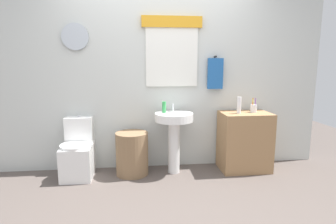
{
  "coord_description": "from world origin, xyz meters",
  "views": [
    {
      "loc": [
        -0.29,
        -2.52,
        1.39
      ],
      "look_at": [
        0.08,
        0.8,
        0.8
      ],
      "focal_mm": 29.53,
      "sensor_mm": 36.0,
      "label": 1
    }
  ],
  "objects_px": {
    "soap_bottle": "(164,107)",
    "toothbrush_cup": "(254,108)",
    "lotion_bottle": "(239,105)",
    "laundry_hamper": "(132,154)",
    "toilet": "(78,154)",
    "pedestal_sink": "(174,129)",
    "wooden_cabinet": "(244,141)"
  },
  "relations": [
    {
      "from": "toilet",
      "to": "wooden_cabinet",
      "type": "distance_m",
      "value": 2.13
    },
    {
      "from": "toilet",
      "to": "lotion_bottle",
      "type": "xyz_separation_m",
      "value": [
        2.02,
        -0.07,
        0.59
      ]
    },
    {
      "from": "toilet",
      "to": "toothbrush_cup",
      "type": "height_order",
      "value": "toothbrush_cup"
    },
    {
      "from": "soap_bottle",
      "to": "pedestal_sink",
      "type": "bearing_deg",
      "value": -22.62
    },
    {
      "from": "toilet",
      "to": "toothbrush_cup",
      "type": "bearing_deg",
      "value": -0.31
    },
    {
      "from": "toilet",
      "to": "soap_bottle",
      "type": "bearing_deg",
      "value": 0.96
    },
    {
      "from": "soap_bottle",
      "to": "lotion_bottle",
      "type": "distance_m",
      "value": 0.95
    },
    {
      "from": "soap_bottle",
      "to": "toothbrush_cup",
      "type": "bearing_deg",
      "value": -1.48
    },
    {
      "from": "soap_bottle",
      "to": "toothbrush_cup",
      "type": "xyz_separation_m",
      "value": [
        1.17,
        -0.03,
        -0.03
      ]
    },
    {
      "from": "toilet",
      "to": "soap_bottle",
      "type": "height_order",
      "value": "soap_bottle"
    },
    {
      "from": "toilet",
      "to": "soap_bottle",
      "type": "xyz_separation_m",
      "value": [
        1.08,
        0.02,
        0.56
      ]
    },
    {
      "from": "toilet",
      "to": "pedestal_sink",
      "type": "bearing_deg",
      "value": -1.53
    },
    {
      "from": "lotion_bottle",
      "to": "toothbrush_cup",
      "type": "distance_m",
      "value": 0.23
    },
    {
      "from": "pedestal_sink",
      "to": "wooden_cabinet",
      "type": "bearing_deg",
      "value": 0.0
    },
    {
      "from": "laundry_hamper",
      "to": "wooden_cabinet",
      "type": "bearing_deg",
      "value": 0.0
    },
    {
      "from": "wooden_cabinet",
      "to": "soap_bottle",
      "type": "relative_size",
      "value": 5.39
    },
    {
      "from": "laundry_hamper",
      "to": "wooden_cabinet",
      "type": "relative_size",
      "value": 0.71
    },
    {
      "from": "toothbrush_cup",
      "to": "soap_bottle",
      "type": "bearing_deg",
      "value": 178.52
    },
    {
      "from": "laundry_hamper",
      "to": "lotion_bottle",
      "type": "distance_m",
      "value": 1.48
    },
    {
      "from": "laundry_hamper",
      "to": "soap_bottle",
      "type": "relative_size",
      "value": 3.81
    },
    {
      "from": "pedestal_sink",
      "to": "wooden_cabinet",
      "type": "distance_m",
      "value": 0.95
    },
    {
      "from": "toothbrush_cup",
      "to": "pedestal_sink",
      "type": "bearing_deg",
      "value": -178.91
    },
    {
      "from": "pedestal_sink",
      "to": "lotion_bottle",
      "type": "xyz_separation_m",
      "value": [
        0.83,
        -0.04,
        0.3
      ]
    },
    {
      "from": "wooden_cabinet",
      "to": "toilet",
      "type": "bearing_deg",
      "value": 179.14
    },
    {
      "from": "toilet",
      "to": "toothbrush_cup",
      "type": "relative_size",
      "value": 4.0
    },
    {
      "from": "pedestal_sink",
      "to": "toothbrush_cup",
      "type": "bearing_deg",
      "value": 1.09
    },
    {
      "from": "lotion_bottle",
      "to": "laundry_hamper",
      "type": "bearing_deg",
      "value": 178.31
    },
    {
      "from": "toilet",
      "to": "soap_bottle",
      "type": "distance_m",
      "value": 1.22
    },
    {
      "from": "pedestal_sink",
      "to": "lotion_bottle",
      "type": "relative_size",
      "value": 3.68
    },
    {
      "from": "lotion_bottle",
      "to": "toothbrush_cup",
      "type": "bearing_deg",
      "value": 15.22
    },
    {
      "from": "pedestal_sink",
      "to": "wooden_cabinet",
      "type": "relative_size",
      "value": 1.02
    },
    {
      "from": "laundry_hamper",
      "to": "wooden_cabinet",
      "type": "height_order",
      "value": "wooden_cabinet"
    }
  ]
}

